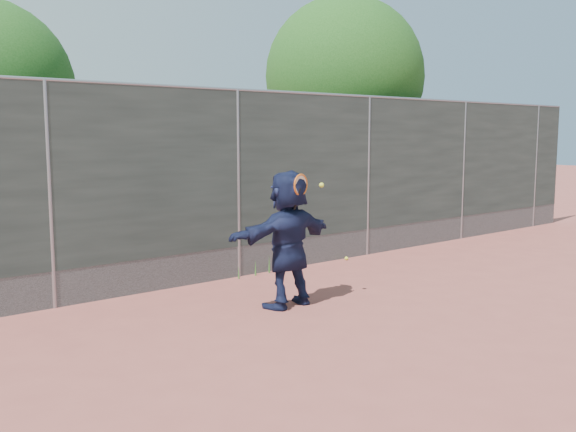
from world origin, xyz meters
TOP-DOWN VIEW (x-y plane):
  - ground at (0.00, 0.00)m, footprint 80.00×80.00m
  - player at (-0.52, 1.60)m, footprint 1.74×0.64m
  - ball_ground at (2.31, 3.35)m, footprint 0.07×0.07m
  - fence at (-0.00, 3.50)m, footprint 20.00×0.06m
  - swing_action at (-0.44, 1.40)m, footprint 0.56×0.13m
  - tree_right at (4.68, 5.75)m, footprint 3.78×3.60m
  - weed_clump at (0.29, 3.38)m, footprint 0.68×0.07m

SIDE VIEW (x-z plane):
  - ground at x=0.00m, z-range 0.00..0.00m
  - ball_ground at x=2.31m, z-range 0.00..0.07m
  - weed_clump at x=0.29m, z-range -0.02..0.28m
  - player at x=-0.52m, z-range 0.00..1.84m
  - fence at x=0.00m, z-range 0.07..3.09m
  - swing_action at x=-0.44m, z-range 1.37..1.89m
  - tree_right at x=4.68m, z-range 0.80..6.19m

